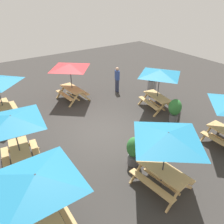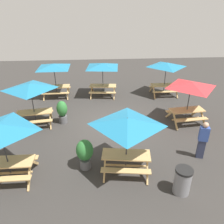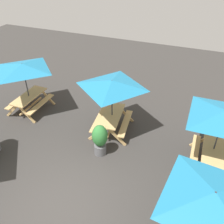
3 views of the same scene
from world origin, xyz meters
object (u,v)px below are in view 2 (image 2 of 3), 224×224
Objects in this scene: picnic_table_0 at (30,89)px; picnic_table_1 at (191,88)px; picnic_table_5 at (54,68)px; person_standing at (203,140)px; picnic_table_6 at (166,67)px; potted_plant_1 at (62,111)px; picnic_table_3 at (0,132)px; trash_bin_gray at (182,181)px; picnic_table_4 at (127,126)px; picnic_table_2 at (103,68)px; potted_plant_0 at (85,152)px.

picnic_table_0 is 8.02m from picnic_table_1.
picnic_table_1 is 8.59m from picnic_table_5.
person_standing is (0.55, 2.98, -1.10)m from picnic_table_1.
picnic_table_1 reaches higher than person_standing.
potted_plant_1 is at bearing 27.93° from picnic_table_6.
picnic_table_3 is 7.87m from picnic_table_5.
trash_bin_gray is (-5.47, 9.00, -1.49)m from picnic_table_5.
picnic_table_3 and picnic_table_4 have the same top height.
picnic_table_2 is at bearing -77.75° from picnic_table_4.
picnic_table_4 reaches higher than potted_plant_1.
picnic_table_4 is at bearing 169.61° from potted_plant_0.
picnic_table_2 is 4.25m from picnic_table_6.
potted_plant_0 is at bearing 54.01° from picnic_table_6.
picnic_table_0 and picnic_table_3 have the same top height.
picnic_table_6 is (-7.97, -3.58, 0.00)m from picnic_table_0.
trash_bin_gray is at bearing 155.40° from potted_plant_0.
picnic_table_4 is 2.38× the size of trash_bin_gray.
picnic_table_3 is at bearing 85.42° from picnic_table_5.
picnic_table_4 is 1.00× the size of picnic_table_6.
potted_plant_0 is (1.55, -0.28, -1.27)m from picnic_table_4.
picnic_table_5 is 2.89× the size of trash_bin_gray.
person_standing is at bearing 150.16° from potted_plant_1.
potted_plant_0 is at bearing 88.82° from picnic_table_2.
trash_bin_gray is (-2.29, 8.88, -1.49)m from picnic_table_2.
picnic_table_1 is 3.22m from person_standing.
potted_plant_1 is at bearing -48.70° from trash_bin_gray.
picnic_table_0 is 1.00× the size of picnic_table_6.
potted_plant_1 is 6.98m from person_standing.
trash_bin_gray is 0.59× the size of person_standing.
picnic_table_2 reaches higher than potted_plant_0.
picnic_table_1 is 1.00× the size of picnic_table_6.
picnic_table_0 reaches higher than trash_bin_gray.
picnic_table_2 is (4.29, -4.13, 0.00)m from picnic_table_1.
picnic_table_6 reaches higher than potted_plant_0.
trash_bin_gray is at bearing -113.22° from person_standing.
picnic_table_4 is 2.60m from trash_bin_gray.
picnic_table_0 is 4.72m from potted_plant_0.
potted_plant_1 is (6.60, -0.49, -1.30)m from picnic_table_1.
picnic_table_5 is 7.43m from picnic_table_6.
picnic_table_2 and picnic_table_4 have the same top height.
picnic_table_2 is 8.11m from person_standing.
picnic_table_3 is 0.83× the size of picnic_table_5.
picnic_table_0 is at bearing 51.64° from picnic_table_2.
picnic_table_5 is at bearing 4.37° from picnic_table_2.
picnic_table_6 is (-3.69, -7.49, 0.00)m from picnic_table_4.
person_standing is (-4.74, -0.26, 0.16)m from potted_plant_0.
picnic_table_1 and picnic_table_6 have the same top height.
picnic_table_1 is 0.83× the size of picnic_table_2.
potted_plant_1 is at bearing -70.58° from potted_plant_0.
picnic_table_5 reaches higher than potted_plant_1.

